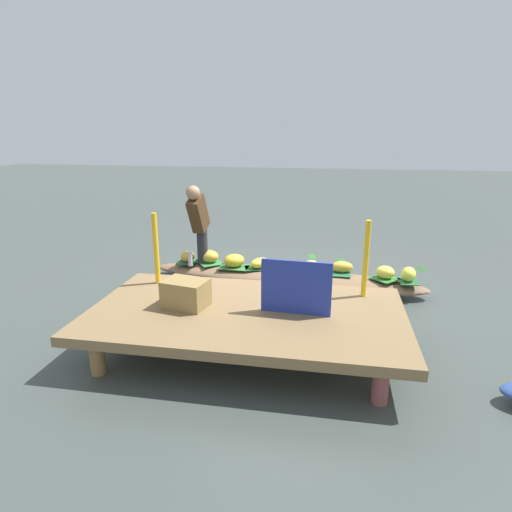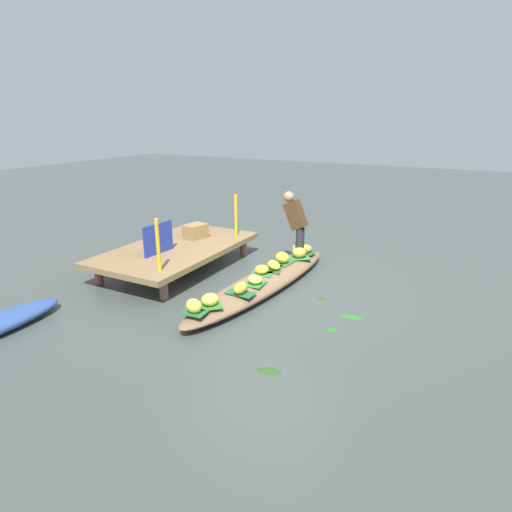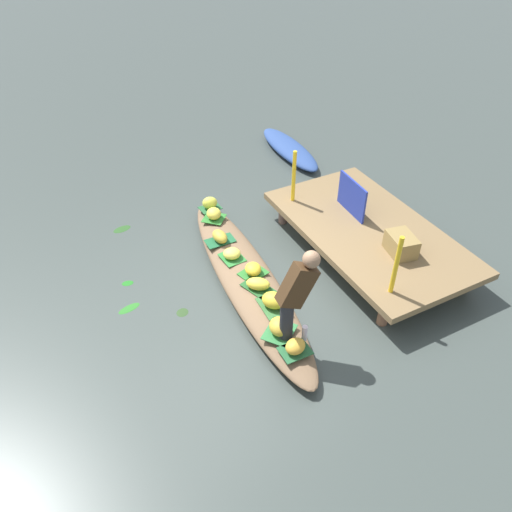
{
  "view_description": "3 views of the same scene",
  "coord_description": "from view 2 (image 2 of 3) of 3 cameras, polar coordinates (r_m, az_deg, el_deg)",
  "views": [
    {
      "loc": [
        -0.64,
        5.91,
        2.21
      ],
      "look_at": [
        0.34,
        0.41,
        0.56
      ],
      "focal_mm": 30.13,
      "sensor_mm": 36.0,
      "label": 1
    },
    {
      "loc": [
        -5.95,
        -3.01,
        2.79
      ],
      "look_at": [
        0.2,
        0.25,
        0.49
      ],
      "focal_mm": 29.91,
      "sensor_mm": 36.0,
      "label": 2
    },
    {
      "loc": [
        4.83,
        -2.41,
        4.88
      ],
      "look_at": [
        -0.01,
        0.14,
        0.48
      ],
      "focal_mm": 36.35,
      "sensor_mm": 36.0,
      "label": 3
    }
  ],
  "objects": [
    {
      "name": "leaf_mat_5",
      "position": [
        7.21,
        0.77,
        -2.38
      ],
      "size": [
        0.37,
        0.42,
        0.01
      ],
      "primitive_type": "cube",
      "rotation": [
        0.0,
        0.0,
        1.84
      ],
      "color": "#2C752D",
      "rests_on": "vendor_boat"
    },
    {
      "name": "banana_bunch_1",
      "position": [
        7.4,
        2.4,
        -1.22
      ],
      "size": [
        0.36,
        0.37,
        0.15
      ],
      "primitive_type": "ellipsoid",
      "rotation": [
        0.0,
        0.0,
        0.86
      ],
      "color": "yellow",
      "rests_on": "vendor_boat"
    },
    {
      "name": "canal_water",
      "position": [
        7.23,
        1.03,
        -4.44
      ],
      "size": [
        40.0,
        40.0,
        0.0
      ],
      "primitive_type": "plane",
      "color": "#404945",
      "rests_on": "ground"
    },
    {
      "name": "banana_bunch_3",
      "position": [
        8.05,
        5.81,
        0.46
      ],
      "size": [
        0.34,
        0.31,
        0.19
      ],
      "primitive_type": "ellipsoid",
      "rotation": [
        0.0,
        0.0,
        6.03
      ],
      "color": "gold",
      "rests_on": "vendor_boat"
    },
    {
      "name": "produce_crate",
      "position": [
        8.67,
        -8.1,
        3.3
      ],
      "size": [
        0.49,
        0.4,
        0.28
      ],
      "primitive_type": "cube",
      "rotation": [
        0.0,
        0.0,
        -0.2
      ],
      "color": "olive",
      "rests_on": "dock_platform"
    },
    {
      "name": "water_bottle",
      "position": [
        8.33,
        5.16,
        1.17
      ],
      "size": [
        0.07,
        0.07,
        0.22
      ],
      "primitive_type": "cylinder",
      "color": "silver",
      "rests_on": "vendor_boat"
    },
    {
      "name": "banana_bunch_0",
      "position": [
        6.05,
        -6.19,
        -5.8
      ],
      "size": [
        0.3,
        0.29,
        0.18
      ],
      "primitive_type": "ellipsoid",
      "rotation": [
        0.0,
        0.0,
        1.28
      ],
      "color": "#F5DD4A",
      "rests_on": "vendor_boat"
    },
    {
      "name": "leaf_mat_4",
      "position": [
        8.38,
        6.59,
        0.49
      ],
      "size": [
        0.28,
        0.36,
        0.01
      ],
      "primitive_type": "cube",
      "rotation": [
        0.0,
        0.0,
        1.55
      ],
      "color": "#266036",
      "rests_on": "vendor_boat"
    },
    {
      "name": "leaf_mat_7",
      "position": [
        7.76,
        3.54,
        -0.88
      ],
      "size": [
        0.46,
        0.35,
        0.01
      ],
      "primitive_type": "cube",
      "rotation": [
        0.0,
        0.0,
        3.08
      ],
      "color": "#376E36",
      "rests_on": "vendor_boat"
    },
    {
      "name": "railing_post_west",
      "position": [
        6.84,
        -12.98,
        1.43
      ],
      "size": [
        0.06,
        0.06,
        0.85
      ],
      "primitive_type": "cylinder",
      "color": "yellow",
      "rests_on": "dock_platform"
    },
    {
      "name": "banana_bunch_6",
      "position": [
        6.77,
        -0.13,
        -3.14
      ],
      "size": [
        0.31,
        0.32,
        0.14
      ],
      "primitive_type": "ellipsoid",
      "rotation": [
        0.0,
        0.0,
        1.1
      ],
      "color": "#F7E256",
      "rests_on": "vendor_boat"
    },
    {
      "name": "drifting_plant_0",
      "position": [
        6.02,
        10.06,
        -9.59
      ],
      "size": [
        0.14,
        0.18,
        0.01
      ],
      "primitive_type": "ellipsoid",
      "rotation": [
        0.0,
        0.0,
        1.35
      ],
      "color": "#207320",
      "rests_on": "ground"
    },
    {
      "name": "banana_bunch_2",
      "position": [
        6.42,
        -2.09,
        -4.3
      ],
      "size": [
        0.32,
        0.21,
        0.16
      ],
      "primitive_type": "ellipsoid",
      "rotation": [
        0.0,
        0.0,
        0.08
      ],
      "color": "gold",
      "rests_on": "vendor_boat"
    },
    {
      "name": "banana_bunch_5",
      "position": [
        7.18,
        0.78,
        -1.82
      ],
      "size": [
        0.31,
        0.29,
        0.15
      ],
      "primitive_type": "ellipsoid",
      "rotation": [
        0.0,
        0.0,
        2.82
      ],
      "color": "yellow",
      "rests_on": "vendor_boat"
    },
    {
      "name": "railing_post_east",
      "position": [
        8.73,
        -2.71,
        5.48
      ],
      "size": [
        0.06,
        0.06,
        0.85
      ],
      "primitive_type": "cylinder",
      "color": "yellow",
      "rests_on": "dock_platform"
    },
    {
      "name": "drifting_plant_1",
      "position": [
        5.06,
        1.81,
        -15.14
      ],
      "size": [
        0.21,
        0.31,
        0.01
      ],
      "primitive_type": "ellipsoid",
      "rotation": [
        0.0,
        0.0,
        1.74
      ],
      "color": "#295221",
      "rests_on": "ground"
    },
    {
      "name": "leaf_mat_8",
      "position": [
        5.9,
        -8.28,
        -7.46
      ],
      "size": [
        0.26,
        0.35,
        0.01
      ],
      "primitive_type": "cube",
      "rotation": [
        0.0,
        0.0,
        1.63
      ],
      "color": "#266034",
      "rests_on": "vendor_boat"
    },
    {
      "name": "leaf_mat_2",
      "position": [
        6.45,
        -2.08,
        -4.96
      ],
      "size": [
        0.25,
        0.43,
        0.01
      ],
      "primitive_type": "cube",
      "rotation": [
        0.0,
        0.0,
        1.55
      ],
      "color": "#1E5E36",
      "rests_on": "vendor_boat"
    },
    {
      "name": "leaf_mat_3",
      "position": [
        8.07,
        5.79,
        -0.18
      ],
      "size": [
        0.5,
        0.52,
        0.01
      ],
      "primitive_type": "cube",
      "rotation": [
        0.0,
        0.0,
        2.21
      ],
      "color": "#317A3F",
      "rests_on": "vendor_boat"
    },
    {
      "name": "drifting_plant_2",
      "position": [
        6.42,
        12.61,
        -7.92
      ],
      "size": [
        0.19,
        0.33,
        0.01
      ],
      "primitive_type": "ellipsoid",
      "rotation": [
        0.0,
        0.0,
        1.79
      ],
      "color": "#2B7626",
      "rests_on": "ground"
    },
    {
      "name": "banana_bunch_4",
      "position": [
        8.36,
        6.61,
        1.0
      ],
      "size": [
        0.28,
        0.31,
        0.16
      ],
      "primitive_type": "ellipsoid",
      "rotation": [
        0.0,
        0.0,
        1.88
      ],
      "color": "gold",
      "rests_on": "vendor_boat"
    },
    {
      "name": "vendor_boat",
      "position": [
        7.18,
        1.04,
        -3.54
      ],
      "size": [
        4.11,
        1.13,
        0.24
      ],
      "primitive_type": "ellipsoid",
      "rotation": [
        0.0,
        0.0,
        -0.1
      ],
      "color": "brown",
      "rests_on": "ground"
    },
    {
      "name": "banana_bunch_8",
      "position": [
        5.86,
        -8.33,
        -6.61
      ],
      "size": [
        0.23,
        0.27,
        0.2
      ],
      "primitive_type": "ellipsoid",
      "rotation": [
        0.0,
        0.0,
        1.37
      ],
      "color": "#E8E448",
      "rests_on": "vendor_boat"
    },
    {
      "name": "market_banner",
      "position": [
        7.77,
        -12.94,
        2.27
      ],
      "size": [
        0.7,
        0.08,
        0.55
      ],
      "primitive_type": "cube",
      "rotation": [
        0.0,
        0.0,
        -0.07
      ],
      "color": "#22349C",
      "rests_on": "dock_platform"
    },
    {
      "name": "dock_platform",
      "position": [
        8.23,
        -10.53,
        0.9
      ],
      "size": [
        3.2,
        1.8,
        0.44
      ],
      "color": "olive",
      "rests_on": "ground"
    },
    {
      "name": "leaf_mat_6",
      "position": [
        6.79,
        -0.13,
        -3.7
      ],
      "size": [
        0.37,
        0.31,
        0.01
      ],
      "primitive_type": "cube",
      "rotation": [
        0.0,
        0.0,
        0.06
      ],
      "color": "#2C7B34",
      "rests_on": "vendor_boat"
    },
    {
      "name": "leaf_mat_0",
      "position": [
        6.08,
        -6.16,
        -6.55
      ],
      "size": [
        0.45,
        0.45,
        0.01
      ],
      "primitive_type": "cube",
      "rotation": [
        0.0,
        0.0,
        2.37
      ],
      "color": "#2E772D",
      "rests_on": "vendor_boat"
    },
    {
      "name": "vendor_person",
      "position": [
        8.03,
        5.35,
        4.82
      ],
      "size": [
        0.23,
        0.5,
        1.21
      ],
      "color": "#28282D",
      "rests_on": "vendor_boat"
    },
    {
      "name": "leaf_mat_1",
      "position": [
        7.42,
        2.39,
        -1.77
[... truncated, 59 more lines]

